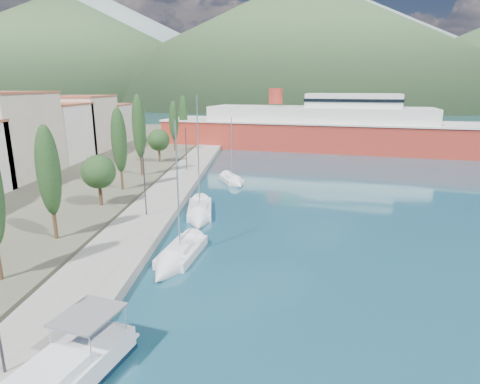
{
  "coord_description": "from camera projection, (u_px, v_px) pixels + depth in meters",
  "views": [
    {
      "loc": [
        1.81,
        -20.5,
        12.61
      ],
      "look_at": [
        0.0,
        14.0,
        3.5
      ],
      "focal_mm": 30.0,
      "sensor_mm": 36.0,
      "label": 1
    }
  ],
  "objects": [
    {
      "name": "lamp_posts",
      "position": [
        144.0,
        181.0,
        37.18
      ],
      "size": [
        0.15,
        43.63,
        6.06
      ],
      "color": "#2D2D33",
      "rests_on": "quay"
    },
    {
      "name": "sailboat_near",
      "position": [
        173.0,
        262.0,
        28.95
      ],
      "size": [
        3.59,
        8.1,
        11.24
      ],
      "color": "silver",
      "rests_on": "ground"
    },
    {
      "name": "hills_near",
      "position": [
        368.0,
        45.0,
        365.29
      ],
      "size": [
        1010.0,
        520.0,
        115.0
      ],
      "color": "#385430",
      "rests_on": "ground"
    },
    {
      "name": "sailboat_mid",
      "position": [
        199.0,
        216.0,
        39.21
      ],
      "size": [
        3.39,
        9.09,
        12.77
      ],
      "color": "silver",
      "rests_on": "ground"
    },
    {
      "name": "tree_row",
      "position": [
        136.0,
        140.0,
        52.82
      ],
      "size": [
        3.5,
        64.35,
        11.03
      ],
      "color": "#47301E",
      "rests_on": "land_strip"
    },
    {
      "name": "quay",
      "position": [
        171.0,
        191.0,
        48.56
      ],
      "size": [
        5.0,
        88.0,
        0.8
      ],
      "primitive_type": "cube",
      "color": "gray",
      "rests_on": "ground"
    },
    {
      "name": "sailboat_far",
      "position": [
        235.0,
        182.0,
        53.32
      ],
      "size": [
        4.37,
        6.85,
        9.62
      ],
      "color": "silver",
      "rests_on": "ground"
    },
    {
      "name": "ground",
      "position": [
        256.0,
        124.0,
        138.97
      ],
      "size": [
        1400.0,
        1400.0,
        0.0
      ],
      "primitive_type": "plane",
      "color": "#194859"
    },
    {
      "name": "hills_far",
      "position": [
        355.0,
        41.0,
        593.81
      ],
      "size": [
        1480.0,
        900.0,
        180.0
      ],
      "color": "gray",
      "rests_on": "ground"
    },
    {
      "name": "ferry",
      "position": [
        319.0,
        130.0,
        82.85
      ],
      "size": [
        66.54,
        28.52,
        12.93
      ],
      "color": "#A82E22",
      "rests_on": "ground"
    },
    {
      "name": "town_buildings",
      "position": [
        31.0,
        136.0,
        58.93
      ],
      "size": [
        9.2,
        69.2,
        11.3
      ],
      "color": "beige",
      "rests_on": "land_strip"
    }
  ]
}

